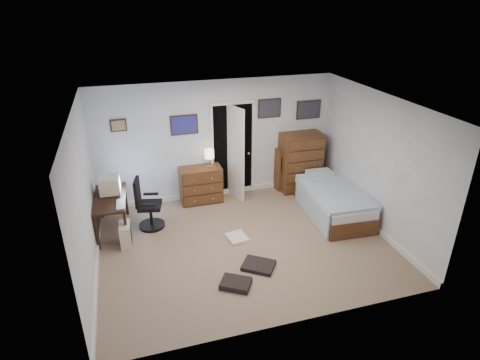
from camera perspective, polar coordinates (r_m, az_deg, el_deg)
The scene contains 15 objects.
floor at distance 7.21m, azimuth 0.59°, elevation -9.01°, with size 5.00×4.00×0.02m, color gray.
computer_desk at distance 7.66m, azimuth -18.50°, elevation -3.49°, with size 0.60×1.22×0.69m.
crt_monitor at distance 7.64m, azimuth -18.04°, elevation -0.70°, with size 0.37×0.35×0.33m.
keyboard at distance 7.26m, azimuth -16.64°, elevation -3.34°, with size 0.14×0.37×0.02m, color beige.
pc_tower at distance 7.32m, azimuth -15.95°, elevation -7.47°, with size 0.20×0.39×0.42m.
office_chair at distance 7.67m, azimuth -13.05°, elevation -4.03°, with size 0.57×0.57×1.00m.
media_stack at distance 8.77m, azimuth -18.61°, elevation -0.52°, with size 0.18×0.18×0.88m, color maroon.
low_dresser at distance 8.43m, azimuth -5.58°, elevation -0.68°, with size 0.86×0.43×0.77m, color #55331A.
table_lamp at distance 8.20m, azimuth -4.39°, elevation 3.64°, with size 0.19×0.19×0.37m.
doorway at distance 8.79m, azimuth -1.56°, elevation 4.91°, with size 0.96×1.12×2.05m.
tall_dresser at distance 8.94m, azimuth 8.55°, elevation 2.56°, with size 0.88×0.52×1.30m, color #55331A.
headboard_bookcase at distance 9.09m, azimuth 8.29°, elevation 1.97°, with size 1.07×0.32×0.95m.
bed at distance 8.16m, azimuth 13.00°, elevation -2.89°, with size 1.11×1.94×0.62m.
wall_posters at distance 8.35m, azimuth 0.40°, elevation 9.20°, with size 4.38×0.04×0.60m.
floor_clutter at distance 6.62m, azimuth 0.71°, elevation -12.05°, with size 1.07×1.70×0.09m.
Camera 1 is at (-1.77, -5.70, 4.03)m, focal length 30.00 mm.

